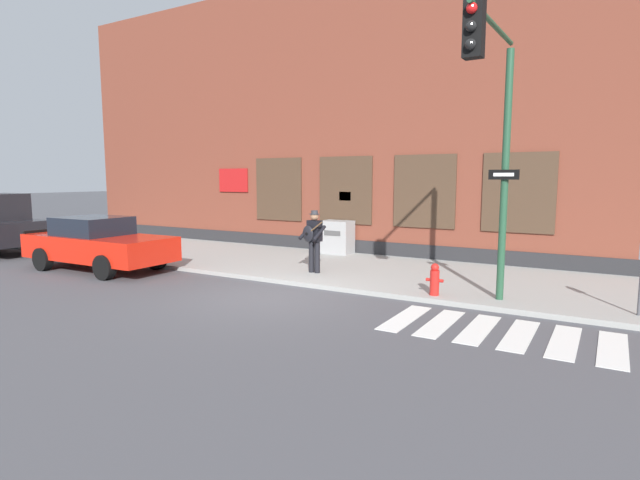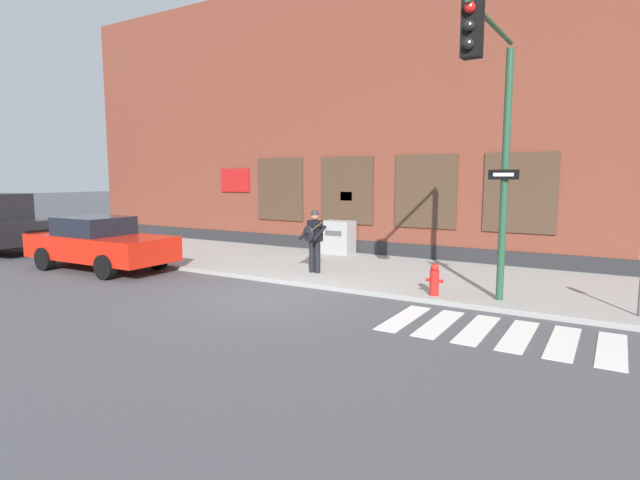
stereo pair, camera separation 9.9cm
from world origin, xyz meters
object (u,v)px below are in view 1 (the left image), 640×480
busker (313,237)px  utility_box (337,237)px  red_car (98,243)px  traffic_light (494,117)px  fire_hydrant (435,280)px

busker → utility_box: 3.56m
red_car → utility_box: bearing=49.7°
traffic_light → fire_hydrant: 3.60m
red_car → fire_hydrant: size_ratio=6.62×
traffic_light → utility_box: bearing=140.1°
traffic_light → fire_hydrant: size_ratio=7.52×
traffic_light → utility_box: (-5.98, 4.99, -3.08)m
traffic_light → fire_hydrant: traffic_light is taller
traffic_light → red_car: bearing=-176.6°
busker → fire_hydrant: (3.61, -0.88, -0.61)m
busker → traffic_light: bearing=-18.5°
traffic_light → utility_box: 8.37m
traffic_light → fire_hydrant: bearing=149.1°
red_car → fire_hydrant: (9.50, 1.40, -0.31)m
utility_box → fire_hydrant: utility_box is taller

